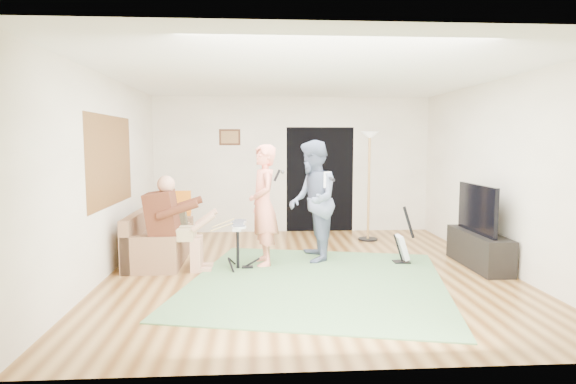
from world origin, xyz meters
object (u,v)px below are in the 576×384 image
object	(u,v)px
guitarist	(313,201)
dining_chair	(179,227)
television	(477,209)
drum_kit	(238,249)
singer	(263,205)
torchiere_lamp	(369,166)
tv_cabinet	(479,250)
guitar_spare	(402,247)
sofa	(156,243)

from	to	relation	value
guitarist	dining_chair	bearing A→B (deg)	-117.82
dining_chair	television	bearing A→B (deg)	-21.88
drum_kit	singer	world-z (taller)	singer
torchiere_lamp	tv_cabinet	bearing A→B (deg)	-59.19
guitar_spare	singer	bearing A→B (deg)	178.43
guitar_spare	tv_cabinet	distance (m)	1.09
singer	guitar_spare	world-z (taller)	singer
drum_kit	torchiere_lamp	distance (m)	3.18
guitarist	sofa	bearing A→B (deg)	-94.78
drum_kit	singer	bearing A→B (deg)	30.50
tv_cabinet	television	bearing A→B (deg)	180.00
drum_kit	tv_cabinet	world-z (taller)	drum_kit
torchiere_lamp	drum_kit	bearing A→B (deg)	-140.91
sofa	television	bearing A→B (deg)	-8.79
sofa	guitarist	size ratio (longest dim) A/B	1.01
tv_cabinet	drum_kit	bearing A→B (deg)	178.66
sofa	television	distance (m)	4.83
drum_kit	television	bearing A→B (deg)	-1.36
sofa	tv_cabinet	bearing A→B (deg)	-8.70
drum_kit	guitar_spare	world-z (taller)	guitar_spare
drum_kit	singer	distance (m)	0.73
guitarist	dining_chair	world-z (taller)	guitarist
sofa	singer	xyz separation A→B (m)	(1.65, -0.43, 0.64)
tv_cabinet	torchiere_lamp	bearing A→B (deg)	120.81
tv_cabinet	guitarist	bearing A→B (deg)	167.89
guitar_spare	torchiere_lamp	xyz separation A→B (m)	(-0.11, 1.73, 1.12)
drum_kit	guitarist	bearing A→B (deg)	20.97
tv_cabinet	guitar_spare	bearing A→B (deg)	167.06
guitarist	tv_cabinet	xyz separation A→B (m)	(2.38, -0.51, -0.67)
guitarist	guitar_spare	bearing A→B (deg)	79.03
drum_kit	television	xyz separation A→B (m)	(3.45, -0.08, 0.55)
singer	tv_cabinet	xyz separation A→B (m)	(3.13, -0.30, -0.64)
drum_kit	tv_cabinet	size ratio (longest dim) A/B	0.49
drum_kit	sofa	bearing A→B (deg)	153.13
guitarist	torchiere_lamp	world-z (taller)	torchiere_lamp
guitarist	guitar_spare	size ratio (longest dim) A/B	2.13
singer	dining_chair	distance (m)	2.08
drum_kit	torchiere_lamp	size ratio (longest dim) A/B	0.34
television	guitar_spare	bearing A→B (deg)	166.44
guitar_spare	dining_chair	distance (m)	3.80
guitarist	torchiere_lamp	bearing A→B (deg)	140.94
singer	television	size ratio (longest dim) A/B	1.58
singer	television	xyz separation A→B (m)	(3.08, -0.30, -0.04)
singer	guitar_spare	xyz separation A→B (m)	(2.07, -0.06, -0.64)
drum_kit	television	distance (m)	3.49
drum_kit	torchiere_lamp	bearing A→B (deg)	39.09
guitar_spare	torchiere_lamp	bearing A→B (deg)	93.76
sofa	torchiere_lamp	bearing A→B (deg)	18.95
singer	torchiere_lamp	bearing A→B (deg)	119.64
drum_kit	dining_chair	distance (m)	1.94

